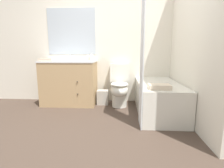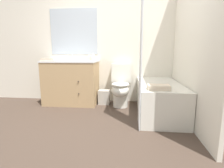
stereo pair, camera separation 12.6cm
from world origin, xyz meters
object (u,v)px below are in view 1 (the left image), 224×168
(sink_faucet, at_px, (71,59))
(soap_dispenser, at_px, (92,57))
(toilet, at_px, (120,87))
(wastebasket, at_px, (103,97))
(vanity_cabinet, at_px, (70,82))
(bathtub, at_px, (158,98))
(tissue_box, at_px, (88,58))
(hand_towel_folded, at_px, (46,60))
(bath_towel_folded, at_px, (159,87))

(sink_faucet, bearing_deg, soap_dispenser, -18.96)
(toilet, bearing_deg, wastebasket, 165.74)
(toilet, bearing_deg, vanity_cabinet, 176.33)
(bathtub, xyz_separation_m, tissue_box, (-1.33, 0.58, 0.66))
(tissue_box, xyz_separation_m, soap_dispenser, (0.10, -0.11, 0.02))
(bathtub, distance_m, tissue_box, 1.60)
(sink_faucet, bearing_deg, toilet, -14.11)
(bathtub, xyz_separation_m, hand_towel_folded, (-2.06, 0.23, 0.64))
(bath_towel_folded, bearing_deg, wastebasket, 133.84)
(toilet, height_order, soap_dispenser, soap_dispenser)
(sink_faucet, xyz_separation_m, hand_towel_folded, (-0.37, -0.39, -0.01))
(bathtub, height_order, bath_towel_folded, bath_towel_folded)
(bath_towel_folded, bearing_deg, toilet, 123.59)
(bath_towel_folded, bearing_deg, tissue_box, 138.77)
(tissue_box, xyz_separation_m, bath_towel_folded, (1.24, -1.08, -0.36))
(wastebasket, bearing_deg, sink_faucet, 165.97)
(wastebasket, relative_size, hand_towel_folded, 1.12)
(sink_faucet, distance_m, wastebasket, 1.04)
(wastebasket, distance_m, bath_towel_folded, 1.40)
(bathtub, distance_m, hand_towel_folded, 2.17)
(bath_towel_folded, bearing_deg, bathtub, 79.17)
(vanity_cabinet, height_order, tissue_box, tissue_box)
(bathtub, relative_size, hand_towel_folded, 5.64)
(bathtub, xyz_separation_m, wastebasket, (-1.02, 0.46, -0.13))
(soap_dispenser, height_order, hand_towel_folded, soap_dispenser)
(vanity_cabinet, xyz_separation_m, tissue_box, (0.36, 0.14, 0.48))
(toilet, distance_m, bath_towel_folded, 1.07)
(vanity_cabinet, xyz_separation_m, wastebasket, (0.67, 0.02, -0.31))
(vanity_cabinet, bearing_deg, bath_towel_folded, -30.57)
(vanity_cabinet, bearing_deg, wastebasket, 1.91)
(vanity_cabinet, bearing_deg, toilet, -3.67)
(bathtub, bearing_deg, vanity_cabinet, 165.56)
(tissue_box, distance_m, hand_towel_folded, 0.80)
(tissue_box, distance_m, soap_dispenser, 0.15)
(bathtub, bearing_deg, bath_towel_folded, -100.83)
(wastebasket, height_order, bath_towel_folded, bath_towel_folded)
(wastebasket, distance_m, tissue_box, 0.85)
(hand_towel_folded, bearing_deg, bath_towel_folded, -20.66)
(toilet, bearing_deg, bathtub, -28.63)
(sink_faucet, distance_m, hand_towel_folded, 0.54)
(toilet, height_order, tissue_box, tissue_box)
(tissue_box, bearing_deg, vanity_cabinet, -158.17)
(sink_faucet, relative_size, tissue_box, 0.99)
(toilet, bearing_deg, hand_towel_folded, -174.34)
(tissue_box, bearing_deg, soap_dispenser, -48.54)
(sink_faucet, distance_m, bathtub, 1.92)
(soap_dispenser, bearing_deg, hand_towel_folded, -163.99)
(wastebasket, relative_size, bath_towel_folded, 0.94)
(soap_dispenser, bearing_deg, wastebasket, -3.05)
(vanity_cabinet, height_order, bathtub, vanity_cabinet)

